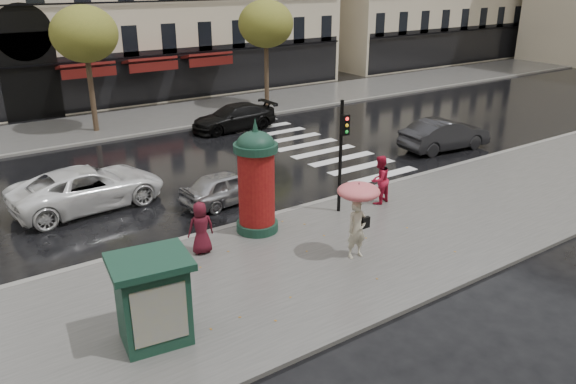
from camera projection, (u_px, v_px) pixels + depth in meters
ground at (333, 246)px, 17.77m from camera, size 160.00×160.00×0.00m
near_sidewalk at (344, 250)px, 17.36m from camera, size 90.00×7.00×0.12m
far_sidewalk at (126, 123)px, 32.33m from camera, size 90.00×6.00×0.12m
near_kerb at (281, 213)px, 20.04m from camera, size 90.00×0.25×0.14m
far_kerb at (146, 134)px, 30.02m from camera, size 90.00×0.25×0.14m
zebra_crossing at (306, 145)px, 28.31m from camera, size 3.60×11.75×0.01m
tree_far_left at (84, 34)px, 28.65m from camera, size 3.40×3.40×6.64m
tree_far_right at (266, 24)px, 34.47m from camera, size 3.40×3.40×6.64m
woman_umbrella at (358, 208)px, 16.30m from camera, size 1.25×1.25×2.40m
woman_red at (379, 180)px, 20.50m from camera, size 1.00×0.85×1.82m
man_burgundy at (201, 228)px, 16.83m from camera, size 0.87×0.64×1.63m
morris_column at (256, 178)px, 17.96m from camera, size 1.41×1.41×3.81m
traffic_light at (342, 146)px, 19.18m from camera, size 0.27×0.38×4.02m
newsstand at (153, 299)px, 12.65m from camera, size 1.94×1.70×2.11m
car_silver at (228, 187)px, 20.97m from camera, size 3.80×1.83×1.25m
car_darkgrey at (445, 134)px, 27.29m from camera, size 4.76×2.08×1.52m
car_white at (88, 188)px, 20.50m from camera, size 5.68×2.97×1.53m
car_black at (234, 117)px, 30.82m from camera, size 4.81×2.00×1.39m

